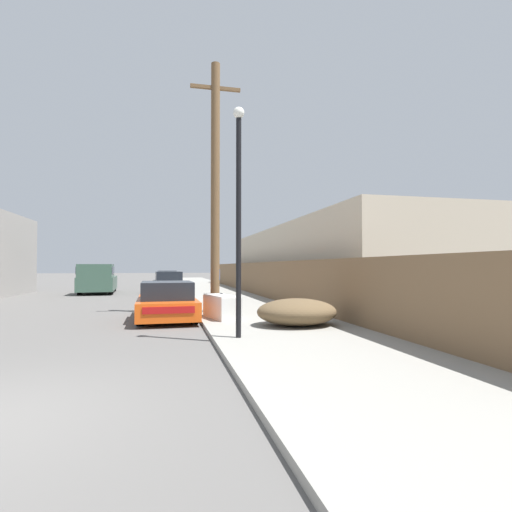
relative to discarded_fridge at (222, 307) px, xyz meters
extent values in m
cube|color=gray|center=(1.44, 16.07, -0.42)|extent=(4.20, 63.00, 0.12)
cube|color=silver|center=(0.00, 0.00, -0.01)|extent=(1.02, 1.81, 0.68)
cube|color=white|center=(0.00, 0.00, 0.34)|extent=(0.98, 1.74, 0.03)
cube|color=#333335|center=(0.06, 0.56, 0.37)|extent=(0.07, 0.20, 0.02)
cube|color=gray|center=(-0.06, 0.27, 0.36)|extent=(0.67, 0.22, 0.01)
cube|color=gray|center=(0.06, -0.25, 0.36)|extent=(0.67, 0.22, 0.01)
cube|color=#E05114|center=(-1.67, 1.08, -0.06)|extent=(1.93, 4.27, 0.54)
cube|color=black|center=(-1.66, 0.70, 0.49)|extent=(1.62, 2.07, 0.54)
cube|color=#B21414|center=(-1.61, -1.04, 0.04)|extent=(1.42, 0.07, 0.19)
cylinder|color=black|center=(-2.49, 2.37, -0.15)|extent=(0.22, 0.66, 0.65)
cylinder|color=black|center=(-0.92, 2.41, -0.15)|extent=(0.22, 0.66, 0.65)
cylinder|color=black|center=(-2.42, -0.25, -0.15)|extent=(0.22, 0.66, 0.65)
cylinder|color=black|center=(-0.84, -0.20, -0.15)|extent=(0.22, 0.66, 0.65)
cube|color=gray|center=(-1.54, 14.13, 0.02)|extent=(2.08, 4.16, 0.71)
cube|color=black|center=(-1.53, 13.97, 0.65)|extent=(1.72, 2.36, 0.55)
cube|color=#B21414|center=(-1.42, 12.09, 0.14)|extent=(1.44, 0.11, 0.25)
cylinder|color=black|center=(-2.41, 15.34, -0.16)|extent=(0.24, 0.65, 0.64)
cylinder|color=black|center=(-0.80, 15.44, -0.16)|extent=(0.24, 0.65, 0.64)
cylinder|color=black|center=(-2.27, 12.83, -0.16)|extent=(0.24, 0.65, 0.64)
cylinder|color=black|center=(-0.66, 12.92, -0.16)|extent=(0.24, 0.65, 0.64)
cube|color=silver|center=(-1.56, 23.07, 0.02)|extent=(1.89, 4.49, 0.69)
cube|color=black|center=(-1.56, 22.89, 0.63)|extent=(1.60, 2.52, 0.54)
cube|color=#B21414|center=(-1.60, 20.83, 0.14)|extent=(1.41, 0.06, 0.24)
cylinder|color=black|center=(-2.32, 24.46, -0.14)|extent=(0.21, 0.67, 0.66)
cylinder|color=black|center=(-0.75, 24.44, -0.14)|extent=(0.21, 0.67, 0.66)
cylinder|color=black|center=(-2.37, 21.70, -0.14)|extent=(0.21, 0.67, 0.66)
cylinder|color=black|center=(-0.80, 21.67, -0.14)|extent=(0.21, 0.67, 0.66)
cube|color=#385647|center=(-5.98, 15.32, 0.16)|extent=(2.46, 5.65, 0.86)
cube|color=#385647|center=(-5.88, 13.80, 0.99)|extent=(2.13, 2.61, 0.80)
cube|color=black|center=(-5.88, 13.80, 1.01)|extent=(2.16, 2.56, 0.44)
cylinder|color=black|center=(-4.98, 13.67, -0.06)|extent=(0.32, 0.85, 0.84)
cylinder|color=black|center=(-6.75, 13.55, -0.06)|extent=(0.32, 0.85, 0.84)
cylinder|color=black|center=(-5.21, 17.08, -0.06)|extent=(0.32, 0.85, 0.84)
cylinder|color=black|center=(-6.98, 16.96, -0.06)|extent=(0.32, 0.85, 0.84)
cylinder|color=brown|center=(0.01, 1.81, 4.09)|extent=(0.32, 0.32, 8.90)
cube|color=brown|center=(0.01, 1.81, 7.65)|extent=(1.80, 0.12, 0.12)
cylinder|color=black|center=(-0.10, -3.45, 2.13)|extent=(0.12, 0.12, 4.96)
sphere|color=white|center=(-0.10, -3.45, 4.74)|extent=(0.26, 0.26, 0.26)
ellipsoid|color=brown|center=(1.78, -1.97, 0.01)|extent=(2.19, 1.87, 0.73)
cube|color=brown|center=(3.39, 10.09, 0.56)|extent=(0.08, 38.17, 1.84)
cube|color=beige|center=(7.30, 9.64, 1.52)|extent=(6.00, 21.05, 3.99)
cylinder|color=#282D42|center=(1.27, 11.23, 0.05)|extent=(0.28, 0.28, 0.81)
cylinder|color=#2D5193|center=(1.27, 11.23, 0.77)|extent=(0.34, 0.34, 0.64)
sphere|color=tan|center=(1.27, 11.23, 1.22)|extent=(0.24, 0.24, 0.24)
camera|label=1|loc=(-1.70, -12.30, 1.23)|focal=28.00mm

